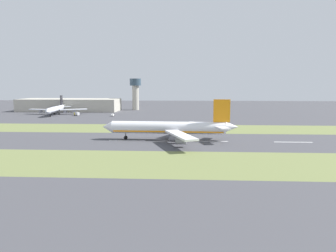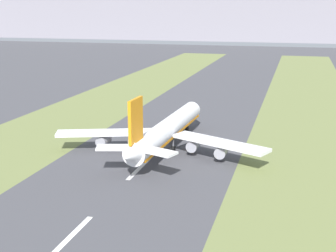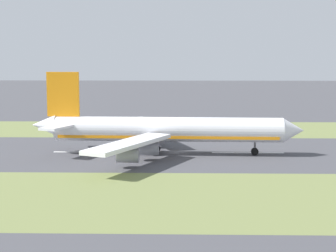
# 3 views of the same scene
# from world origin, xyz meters

# --- Properties ---
(ground_plane) EXTENTS (800.00, 800.00, 0.00)m
(ground_plane) POSITION_xyz_m (0.00, 0.00, 0.00)
(ground_plane) COLOR #424247
(grass_median_west) EXTENTS (40.00, 600.00, 0.01)m
(grass_median_west) POSITION_xyz_m (-45.00, 0.00, 0.00)
(grass_median_west) COLOR olive
(grass_median_west) RESTS_ON ground
(grass_median_east) EXTENTS (40.00, 600.00, 0.01)m
(grass_median_east) POSITION_xyz_m (45.00, 0.00, 0.00)
(grass_median_east) COLOR olive
(grass_median_east) RESTS_ON ground
(centreline_dash_mid) EXTENTS (1.20, 18.00, 0.01)m
(centreline_dash_mid) POSITION_xyz_m (0.00, -21.96, 0.01)
(centreline_dash_mid) COLOR silver
(centreline_dash_mid) RESTS_ON ground
(centreline_dash_far) EXTENTS (1.20, 18.00, 0.01)m
(centreline_dash_far) POSITION_xyz_m (0.00, 18.04, 0.01)
(centreline_dash_far) COLOR silver
(centreline_dash_far) RESTS_ON ground
(airplane_main_jet) EXTENTS (64.08, 67.17, 20.20)m
(airplane_main_jet) POSITION_xyz_m (2.37, -3.86, 6.02)
(airplane_main_jet) COLOR white
(airplane_main_jet) RESTS_ON ground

